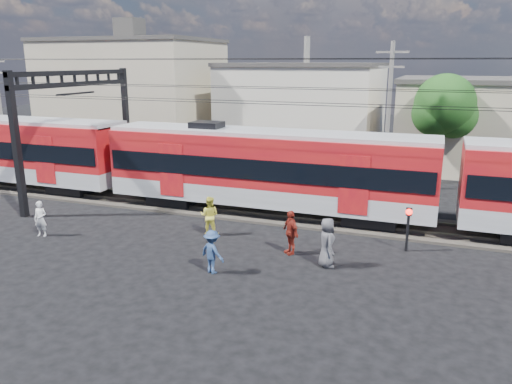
# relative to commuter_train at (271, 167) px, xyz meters

# --- Properties ---
(ground) EXTENTS (120.00, 120.00, 0.00)m
(ground) POSITION_rel_commuter_train_xyz_m (-1.27, -8.00, -2.40)
(ground) COLOR black
(ground) RESTS_ON ground
(track_bed) EXTENTS (70.00, 3.40, 0.12)m
(track_bed) POSITION_rel_commuter_train_xyz_m (-1.27, 0.00, -2.34)
(track_bed) COLOR #2D2823
(track_bed) RESTS_ON ground
(rail_near) EXTENTS (70.00, 0.12, 0.12)m
(rail_near) POSITION_rel_commuter_train_xyz_m (-1.27, -0.75, -2.22)
(rail_near) COLOR #59544C
(rail_near) RESTS_ON track_bed
(rail_far) EXTENTS (70.00, 0.12, 0.12)m
(rail_far) POSITION_rel_commuter_train_xyz_m (-1.27, 0.75, -2.22)
(rail_far) COLOR #59544C
(rail_far) RESTS_ON track_bed
(commuter_train) EXTENTS (50.30, 3.08, 4.17)m
(commuter_train) POSITION_rel_commuter_train_xyz_m (0.00, 0.00, 0.00)
(commuter_train) COLOR black
(commuter_train) RESTS_ON ground
(catenary) EXTENTS (70.00, 9.30, 7.52)m
(catenary) POSITION_rel_commuter_train_xyz_m (-9.92, -0.00, 2.73)
(catenary) COLOR black
(catenary) RESTS_ON ground
(building_west) EXTENTS (14.28, 10.20, 9.30)m
(building_west) POSITION_rel_commuter_train_xyz_m (-18.27, 16.00, 2.25)
(building_west) COLOR tan
(building_west) RESTS_ON ground
(building_midwest) EXTENTS (12.24, 12.24, 7.30)m
(building_midwest) POSITION_rel_commuter_train_xyz_m (-3.27, 19.00, 1.25)
(building_midwest) COLOR beige
(building_midwest) RESTS_ON ground
(utility_pole_mid) EXTENTS (1.80, 0.24, 8.50)m
(utility_pole_mid) POSITION_rel_commuter_train_xyz_m (4.73, 7.00, 2.13)
(utility_pole_mid) COLOR slate
(utility_pole_mid) RESTS_ON ground
(utility_pole_west) EXTENTS (1.80, 0.24, 8.00)m
(utility_pole_west) POSITION_rel_commuter_train_xyz_m (-23.27, 6.00, 1.88)
(utility_pole_west) COLOR slate
(utility_pole_west) RESTS_ON ground
(tree_near) EXTENTS (3.82, 3.64, 6.72)m
(tree_near) POSITION_rel_commuter_train_xyz_m (7.92, 10.09, 2.26)
(tree_near) COLOR #382619
(tree_near) RESTS_ON ground
(pedestrian_a) EXTENTS (0.63, 0.47, 1.56)m
(pedestrian_a) POSITION_rel_commuter_train_xyz_m (-8.37, -6.47, -1.62)
(pedestrian_a) COLOR silver
(pedestrian_a) RESTS_ON ground
(pedestrian_b) EXTENTS (0.92, 0.76, 1.72)m
(pedestrian_b) POSITION_rel_commuter_train_xyz_m (-1.58, -3.74, -1.54)
(pedestrian_b) COLOR #DAD344
(pedestrian_b) RESTS_ON ground
(pedestrian_c) EXTENTS (1.18, 0.93, 1.60)m
(pedestrian_c) POSITION_rel_commuter_train_xyz_m (0.28, -7.46, -1.60)
(pedestrian_c) COLOR navy
(pedestrian_c) RESTS_ON ground
(pedestrian_d) EXTENTS (1.05, 1.03, 1.78)m
(pedestrian_d) POSITION_rel_commuter_train_xyz_m (2.39, -4.72, -1.51)
(pedestrian_d) COLOR maroon
(pedestrian_d) RESTS_ON ground
(pedestrian_e) EXTENTS (0.96, 1.09, 1.87)m
(pedestrian_e) POSITION_rel_commuter_train_xyz_m (4.01, -5.48, -1.47)
(pedestrian_e) COLOR #48484C
(pedestrian_e) RESTS_ON ground
(crossing_signal) EXTENTS (0.26, 0.26, 1.81)m
(crossing_signal) POSITION_rel_commuter_train_xyz_m (6.70, -2.85, -1.14)
(crossing_signal) COLOR black
(crossing_signal) RESTS_ON ground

